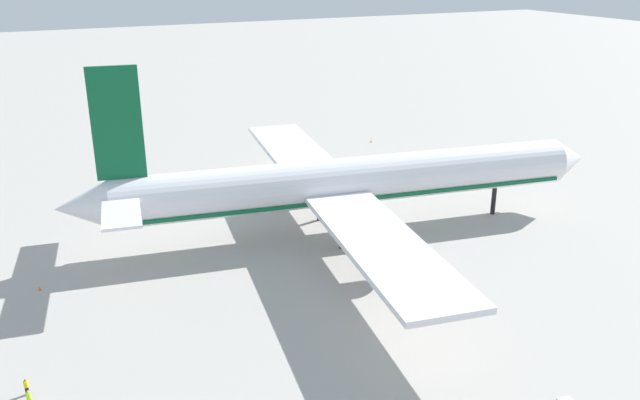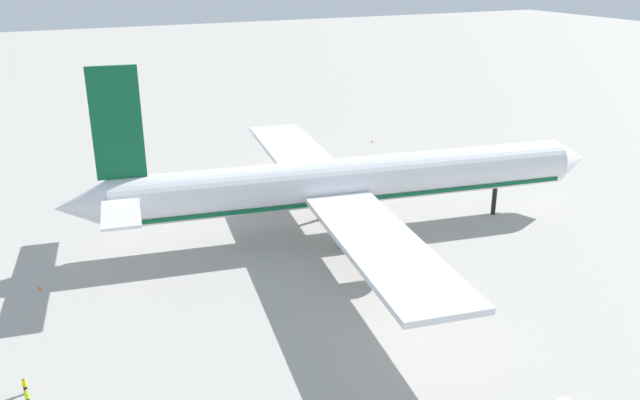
{
  "view_description": "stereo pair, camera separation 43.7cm",
  "coord_description": "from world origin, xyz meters",
  "px_view_note": "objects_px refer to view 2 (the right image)",
  "views": [
    {
      "loc": [
        -41.05,
        -76.05,
        37.03
      ],
      "look_at": [
        -4.01,
        2.1,
        4.61
      ],
      "focal_mm": 36.91,
      "sensor_mm": 36.0,
      "label": 1
    },
    {
      "loc": [
        -40.65,
        -76.24,
        37.03
      ],
      "look_at": [
        -4.01,
        2.1,
        4.61
      ],
      "focal_mm": 36.91,
      "sensor_mm": 36.0,
      "label": 2
    }
  ],
  "objects_px": {
    "ground_worker_1": "(25,386)",
    "ground_worker_4": "(27,398)",
    "traffic_cone_1": "(39,288)",
    "traffic_cone_0": "(372,141)",
    "traffic_cone_3": "(516,167)",
    "airliner": "(343,182)"
  },
  "relations": [
    {
      "from": "ground_worker_4",
      "to": "traffic_cone_1",
      "type": "xyz_separation_m",
      "value": [
        2.16,
        22.44,
        -0.6
      ]
    },
    {
      "from": "traffic_cone_0",
      "to": "traffic_cone_3",
      "type": "bearing_deg",
      "value": -60.47
    },
    {
      "from": "airliner",
      "to": "ground_worker_1",
      "type": "relative_size",
      "value": 47.07
    },
    {
      "from": "traffic_cone_1",
      "to": "traffic_cone_3",
      "type": "bearing_deg",
      "value": 9.03
    },
    {
      "from": "ground_worker_1",
      "to": "traffic_cone_3",
      "type": "distance_m",
      "value": 91.15
    },
    {
      "from": "traffic_cone_3",
      "to": "airliner",
      "type": "bearing_deg",
      "value": -163.19
    },
    {
      "from": "traffic_cone_1",
      "to": "traffic_cone_3",
      "type": "distance_m",
      "value": 83.5
    },
    {
      "from": "ground_worker_4",
      "to": "traffic_cone_0",
      "type": "height_order",
      "value": "ground_worker_4"
    },
    {
      "from": "ground_worker_1",
      "to": "ground_worker_4",
      "type": "xyz_separation_m",
      "value": [
        0.13,
        -2.01,
        0.05
      ]
    },
    {
      "from": "ground_worker_4",
      "to": "ground_worker_1",
      "type": "bearing_deg",
      "value": 93.75
    },
    {
      "from": "traffic_cone_0",
      "to": "traffic_cone_3",
      "type": "height_order",
      "value": "same"
    },
    {
      "from": "ground_worker_1",
      "to": "traffic_cone_3",
      "type": "height_order",
      "value": "ground_worker_1"
    },
    {
      "from": "ground_worker_1",
      "to": "ground_worker_4",
      "type": "bearing_deg",
      "value": -86.25
    },
    {
      "from": "airliner",
      "to": "traffic_cone_3",
      "type": "distance_m",
      "value": 44.79
    },
    {
      "from": "ground_worker_4",
      "to": "traffic_cone_3",
      "type": "height_order",
      "value": "ground_worker_4"
    },
    {
      "from": "airliner",
      "to": "traffic_cone_3",
      "type": "relative_size",
      "value": 139.14
    },
    {
      "from": "traffic_cone_0",
      "to": "traffic_cone_1",
      "type": "xyz_separation_m",
      "value": [
        -67.25,
        -39.96,
        0.0
      ]
    },
    {
      "from": "airliner",
      "to": "ground_worker_4",
      "type": "bearing_deg",
      "value": -151.72
    },
    {
      "from": "ground_worker_4",
      "to": "traffic_cone_1",
      "type": "distance_m",
      "value": 22.56
    },
    {
      "from": "traffic_cone_1",
      "to": "airliner",
      "type": "bearing_deg",
      "value": 0.44
    },
    {
      "from": "traffic_cone_0",
      "to": "ground_worker_1",
      "type": "bearing_deg",
      "value": -139.03
    },
    {
      "from": "traffic_cone_0",
      "to": "airliner",
      "type": "bearing_deg",
      "value": -124.37
    }
  ]
}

